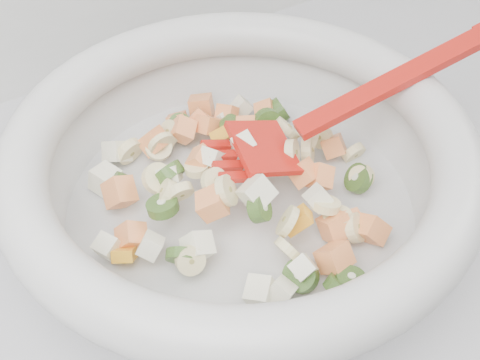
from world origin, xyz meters
TOP-DOWN VIEW (x-y plane):
  - mixing_bowl at (0.05, 1.44)m, footprint 0.46×0.40m

SIDE VIEW (x-z plane):
  - mixing_bowl at x=0.05m, z-range 0.89..1.03m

